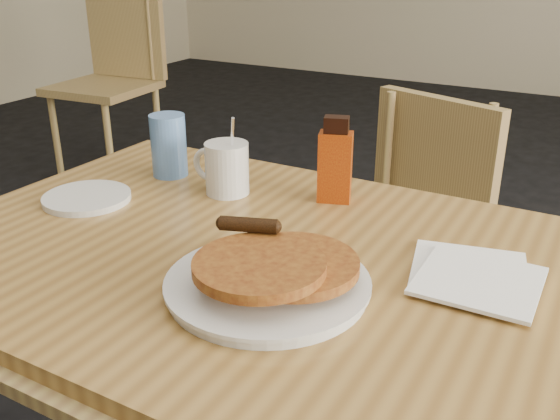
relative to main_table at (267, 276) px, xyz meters
The scene contains 9 objects.
main_table is the anchor object (origin of this frame).
chair_main_far 0.79m from the main_table, 87.91° to the left, with size 0.48×0.49×0.83m.
chair_wall_extra 2.61m from the main_table, 138.48° to the left, with size 0.50×0.50×1.03m.
pancake_plate 0.14m from the main_table, 58.23° to the right, with size 0.29×0.29×0.08m.
coffee_mug 0.28m from the main_table, 137.39° to the left, with size 0.12×0.08×0.16m.
syrup_bottle 0.27m from the main_table, 89.60° to the left, with size 0.07×0.06×0.16m.
napkin_stack 0.32m from the main_table, 13.09° to the left, with size 0.20×0.21×0.01m.
blue_tumbler 0.43m from the main_table, 149.68° to the left, with size 0.07×0.07×0.13m, color #5480C5.
side_saucer 0.41m from the main_table, behind, with size 0.16×0.16×0.01m, color silver.
Camera 1 is at (0.39, -0.72, 1.20)m, focal length 40.00 mm.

